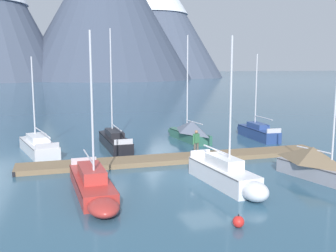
{
  "coord_description": "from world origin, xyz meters",
  "views": [
    {
      "loc": [
        -9.37,
        -19.5,
        6.15
      ],
      "look_at": [
        0.0,
        6.0,
        2.0
      ],
      "focal_mm": 42.58,
      "sensor_mm": 36.0,
      "label": 1
    }
  ],
  "objects_px": {
    "sailboat_second_berth": "(93,185)",
    "sailboat_end_of_dock": "(256,131)",
    "sailboat_nearest_berth": "(37,145)",
    "sailboat_outer_slip": "(320,165)",
    "person_on_dock": "(196,141)",
    "sailboat_mid_dock_starboard": "(227,175)",
    "sailboat_far_berth": "(189,131)",
    "mooring_buoy_channel_marker": "(238,222)",
    "sailboat_mid_dock_port": "(113,139)"
  },
  "relations": [
    {
      "from": "person_on_dock",
      "to": "sailboat_end_of_dock",
      "type": "bearing_deg",
      "value": 34.86
    },
    {
      "from": "sailboat_mid_dock_port",
      "to": "sailboat_end_of_dock",
      "type": "height_order",
      "value": "sailboat_mid_dock_port"
    },
    {
      "from": "sailboat_nearest_berth",
      "to": "sailboat_mid_dock_starboard",
      "type": "xyz_separation_m",
      "value": [
        8.78,
        -12.08,
        0.1
      ]
    },
    {
      "from": "sailboat_nearest_berth",
      "to": "sailboat_mid_dock_starboard",
      "type": "relative_size",
      "value": 0.93
    },
    {
      "from": "sailboat_end_of_dock",
      "to": "mooring_buoy_channel_marker",
      "type": "bearing_deg",
      "value": -124.44
    },
    {
      "from": "sailboat_second_berth",
      "to": "mooring_buoy_channel_marker",
      "type": "relative_size",
      "value": 14.48
    },
    {
      "from": "sailboat_outer_slip",
      "to": "mooring_buoy_channel_marker",
      "type": "relative_size",
      "value": 12.54
    },
    {
      "from": "sailboat_mid_dock_starboard",
      "to": "sailboat_end_of_dock",
      "type": "height_order",
      "value": "sailboat_mid_dock_starboard"
    },
    {
      "from": "sailboat_outer_slip",
      "to": "person_on_dock",
      "type": "height_order",
      "value": "sailboat_outer_slip"
    },
    {
      "from": "sailboat_far_berth",
      "to": "sailboat_end_of_dock",
      "type": "distance_m",
      "value": 5.95
    },
    {
      "from": "sailboat_nearest_berth",
      "to": "sailboat_mid_dock_starboard",
      "type": "bearing_deg",
      "value": -54.0
    },
    {
      "from": "sailboat_far_berth",
      "to": "mooring_buoy_channel_marker",
      "type": "height_order",
      "value": "sailboat_far_berth"
    },
    {
      "from": "sailboat_end_of_dock",
      "to": "mooring_buoy_channel_marker",
      "type": "distance_m",
      "value": 19.73
    },
    {
      "from": "sailboat_end_of_dock",
      "to": "person_on_dock",
      "type": "height_order",
      "value": "sailboat_end_of_dock"
    },
    {
      "from": "sailboat_outer_slip",
      "to": "sailboat_far_berth",
      "type": "bearing_deg",
      "value": 99.1
    },
    {
      "from": "sailboat_mid_dock_port",
      "to": "person_on_dock",
      "type": "distance_m",
      "value": 7.6
    },
    {
      "from": "sailboat_nearest_berth",
      "to": "sailboat_second_berth",
      "type": "xyz_separation_m",
      "value": [
        2.15,
        -11.07,
        -0.02
      ]
    },
    {
      "from": "sailboat_outer_slip",
      "to": "mooring_buoy_channel_marker",
      "type": "height_order",
      "value": "sailboat_outer_slip"
    },
    {
      "from": "sailboat_nearest_berth",
      "to": "sailboat_mid_dock_port",
      "type": "distance_m",
      "value": 5.59
    },
    {
      "from": "sailboat_nearest_berth",
      "to": "sailboat_far_berth",
      "type": "xyz_separation_m",
      "value": [
        11.99,
        0.35,
        0.28
      ]
    },
    {
      "from": "sailboat_mid_dock_starboard",
      "to": "sailboat_far_berth",
      "type": "bearing_deg",
      "value": 75.51
    },
    {
      "from": "sailboat_end_of_dock",
      "to": "mooring_buoy_channel_marker",
      "type": "xyz_separation_m",
      "value": [
        -11.16,
        -16.27,
        -0.33
      ]
    },
    {
      "from": "sailboat_second_berth",
      "to": "mooring_buoy_channel_marker",
      "type": "distance_m",
      "value": 7.35
    },
    {
      "from": "sailboat_mid_dock_port",
      "to": "sailboat_end_of_dock",
      "type": "distance_m",
      "value": 12.29
    },
    {
      "from": "sailboat_nearest_berth",
      "to": "sailboat_end_of_dock",
      "type": "bearing_deg",
      "value": -1.79
    },
    {
      "from": "sailboat_far_berth",
      "to": "person_on_dock",
      "type": "xyz_separation_m",
      "value": [
        -2.32,
        -6.61,
        0.46
      ]
    },
    {
      "from": "sailboat_mid_dock_starboard",
      "to": "person_on_dock",
      "type": "distance_m",
      "value": 5.92
    },
    {
      "from": "sailboat_nearest_berth",
      "to": "sailboat_outer_slip",
      "type": "xyz_separation_m",
      "value": [
        14.08,
        -12.7,
        0.29
      ]
    },
    {
      "from": "sailboat_nearest_berth",
      "to": "sailboat_far_berth",
      "type": "relative_size",
      "value": 0.82
    },
    {
      "from": "sailboat_second_berth",
      "to": "sailboat_outer_slip",
      "type": "xyz_separation_m",
      "value": [
        11.93,
        -1.64,
        0.31
      ]
    },
    {
      "from": "sailboat_outer_slip",
      "to": "sailboat_mid_dock_port",
      "type": "bearing_deg",
      "value": 123.51
    },
    {
      "from": "sailboat_mid_dock_starboard",
      "to": "sailboat_far_berth",
      "type": "relative_size",
      "value": 0.88
    },
    {
      "from": "sailboat_mid_dock_port",
      "to": "sailboat_mid_dock_starboard",
      "type": "distance_m",
      "value": 12.61
    },
    {
      "from": "sailboat_mid_dock_starboard",
      "to": "sailboat_outer_slip",
      "type": "bearing_deg",
      "value": -6.69
    },
    {
      "from": "sailboat_mid_dock_port",
      "to": "sailboat_far_berth",
      "type": "relative_size",
      "value": 1.04
    },
    {
      "from": "sailboat_nearest_berth",
      "to": "mooring_buoy_channel_marker",
      "type": "relative_size",
      "value": 13.22
    },
    {
      "from": "sailboat_nearest_berth",
      "to": "sailboat_mid_dock_port",
      "type": "bearing_deg",
      "value": 1.16
    },
    {
      "from": "sailboat_mid_dock_port",
      "to": "sailboat_far_berth",
      "type": "distance_m",
      "value": 6.41
    },
    {
      "from": "sailboat_end_of_dock",
      "to": "person_on_dock",
      "type": "relative_size",
      "value": 4.2
    },
    {
      "from": "sailboat_mid_dock_port",
      "to": "person_on_dock",
      "type": "height_order",
      "value": "sailboat_mid_dock_port"
    },
    {
      "from": "sailboat_nearest_berth",
      "to": "mooring_buoy_channel_marker",
      "type": "height_order",
      "value": "sailboat_nearest_berth"
    },
    {
      "from": "sailboat_mid_dock_port",
      "to": "mooring_buoy_channel_marker",
      "type": "distance_m",
      "value": 16.98
    },
    {
      "from": "mooring_buoy_channel_marker",
      "to": "sailboat_mid_dock_port",
      "type": "bearing_deg",
      "value": 93.75
    },
    {
      "from": "sailboat_second_berth",
      "to": "sailboat_outer_slip",
      "type": "height_order",
      "value": "sailboat_second_berth"
    },
    {
      "from": "sailboat_mid_dock_port",
      "to": "mooring_buoy_channel_marker",
      "type": "height_order",
      "value": "sailboat_mid_dock_port"
    },
    {
      "from": "sailboat_end_of_dock",
      "to": "person_on_dock",
      "type": "bearing_deg",
      "value": -145.14
    },
    {
      "from": "sailboat_outer_slip",
      "to": "sailboat_end_of_dock",
      "type": "relative_size",
      "value": 0.94
    },
    {
      "from": "sailboat_second_berth",
      "to": "sailboat_end_of_dock",
      "type": "distance_m",
      "value": 18.9
    },
    {
      "from": "sailboat_far_berth",
      "to": "sailboat_outer_slip",
      "type": "bearing_deg",
      "value": -80.9
    },
    {
      "from": "sailboat_second_berth",
      "to": "sailboat_mid_dock_starboard",
      "type": "relative_size",
      "value": 1.02
    }
  ]
}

